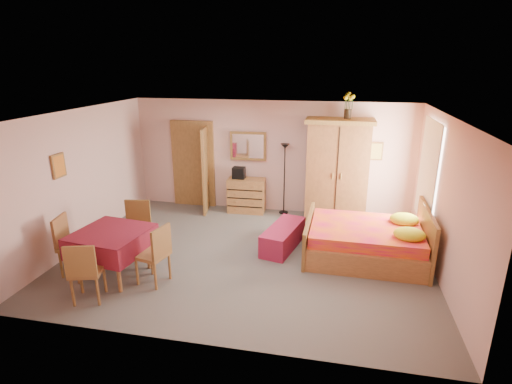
% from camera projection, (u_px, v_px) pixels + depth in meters
% --- Properties ---
extents(floor, '(6.50, 6.50, 0.00)m').
position_uv_depth(floor, '(247.00, 255.00, 7.39)').
color(floor, slate).
rests_on(floor, ground).
extents(ceiling, '(6.50, 6.50, 0.00)m').
position_uv_depth(ceiling, '(246.00, 114.00, 6.59)').
color(ceiling, brown).
rests_on(ceiling, wall_back).
extents(wall_back, '(6.50, 0.10, 2.60)m').
position_uv_depth(wall_back, '(271.00, 157.00, 9.32)').
color(wall_back, '#D8A79D').
rests_on(wall_back, floor).
extents(wall_front, '(6.50, 0.10, 2.60)m').
position_uv_depth(wall_front, '(200.00, 252.00, 4.66)').
color(wall_front, '#D8A79D').
rests_on(wall_front, floor).
extents(wall_left, '(0.10, 5.00, 2.60)m').
position_uv_depth(wall_left, '(81.00, 178.00, 7.61)').
color(wall_left, '#D8A79D').
rests_on(wall_left, floor).
extents(wall_right, '(0.10, 5.00, 2.60)m').
position_uv_depth(wall_right, '(445.00, 201.00, 6.37)').
color(wall_right, '#D8A79D').
rests_on(wall_right, floor).
extents(doorway, '(1.06, 0.12, 2.15)m').
position_uv_depth(doorway, '(194.00, 165.00, 9.74)').
color(doorway, '#9E6B35').
rests_on(doorway, floor).
extents(window, '(0.08, 1.40, 1.95)m').
position_uv_depth(window, '(429.00, 172.00, 7.45)').
color(window, white).
rests_on(window, wall_right).
extents(picture_left, '(0.04, 0.32, 0.42)m').
position_uv_depth(picture_left, '(58.00, 166.00, 6.92)').
color(picture_left, orange).
rests_on(picture_left, wall_left).
extents(picture_back, '(0.30, 0.04, 0.40)m').
position_uv_depth(picture_back, '(376.00, 151.00, 8.77)').
color(picture_back, '#D8BF59').
rests_on(picture_back, wall_back).
extents(chest_of_drawers, '(0.87, 0.46, 0.81)m').
position_uv_depth(chest_of_drawers, '(246.00, 195.00, 9.45)').
color(chest_of_drawers, '#A96D39').
rests_on(chest_of_drawers, floor).
extents(wall_mirror, '(0.85, 0.08, 0.67)m').
position_uv_depth(wall_mirror, '(248.00, 146.00, 9.29)').
color(wall_mirror, white).
rests_on(wall_mirror, wall_back).
extents(stereo, '(0.29, 0.21, 0.27)m').
position_uv_depth(stereo, '(239.00, 173.00, 9.32)').
color(stereo, black).
rests_on(stereo, chest_of_drawers).
extents(floor_lamp, '(0.27, 0.27, 1.66)m').
position_uv_depth(floor_lamp, '(284.00, 179.00, 9.23)').
color(floor_lamp, black).
rests_on(floor_lamp, floor).
extents(wardrobe, '(1.45, 0.75, 2.27)m').
position_uv_depth(wardrobe, '(337.00, 171.00, 8.78)').
color(wardrobe, '#955C32').
rests_on(wardrobe, floor).
extents(sunflower_vase, '(0.23, 0.23, 0.55)m').
position_uv_depth(sunflower_vase, '(348.00, 105.00, 8.35)').
color(sunflower_vase, yellow).
rests_on(sunflower_vase, wardrobe).
extents(bed, '(2.17, 1.73, 0.99)m').
position_uv_depth(bed, '(365.00, 232.00, 7.21)').
color(bed, '#DD1549').
rests_on(bed, floor).
extents(bench, '(0.75, 1.36, 0.43)m').
position_uv_depth(bench, '(283.00, 237.00, 7.67)').
color(bench, maroon).
rests_on(bench, floor).
extents(dining_table, '(1.23, 1.23, 0.80)m').
position_uv_depth(dining_table, '(113.00, 254.00, 6.59)').
color(dining_table, maroon).
rests_on(dining_table, floor).
extents(chair_south, '(0.54, 0.54, 0.97)m').
position_uv_depth(chair_south, '(87.00, 270.00, 5.89)').
color(chair_south, brown).
rests_on(chair_south, floor).
extents(chair_north, '(0.53, 0.53, 1.02)m').
position_uv_depth(chair_north, '(136.00, 230.00, 7.24)').
color(chair_north, '#AC6C3A').
rests_on(chair_north, floor).
extents(chair_west, '(0.54, 0.54, 1.02)m').
position_uv_depth(chair_west, '(75.00, 245.00, 6.65)').
color(chair_west, olive).
rests_on(chair_west, floor).
extents(chair_east, '(0.54, 0.54, 0.99)m').
position_uv_depth(chair_east, '(152.00, 254.00, 6.36)').
color(chair_east, '#9A6634').
rests_on(chair_east, floor).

